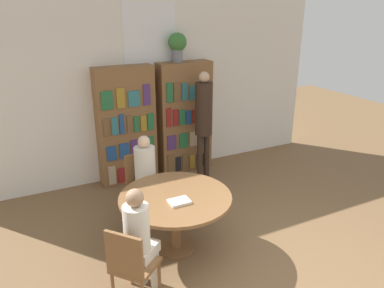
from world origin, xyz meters
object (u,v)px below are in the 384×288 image
reading_table (176,204)px  chair_left_side (142,181)px  bookshelf_right (185,118)px  seated_reader_left (146,173)px  bookshelf_left (126,126)px  flower_vase (177,45)px  chair_near_camera (131,264)px  librarian_standing (204,115)px  seated_reader_right (139,236)px

reading_table → chair_left_side: bearing=94.2°
bookshelf_right → seated_reader_left: bookshelf_right is taller
bookshelf_left → flower_vase: size_ratio=4.10×
chair_near_camera → seated_reader_left: bearing=114.2°
librarian_standing → bookshelf_right: bearing=102.6°
flower_vase → reading_table: bearing=-115.5°
flower_vase → chair_left_side: bearing=-133.9°
bookshelf_right → bookshelf_left: bearing=180.0°
bookshelf_left → flower_vase: 1.58m
bookshelf_right → librarian_standing: size_ratio=1.05×
bookshelf_right → reading_table: size_ratio=1.46×
chair_near_camera → librarian_standing: librarian_standing is taller
reading_table → librarian_standing: librarian_standing is taller
bookshelf_left → seated_reader_left: 1.35m
bookshelf_left → chair_left_side: (-0.15, -1.14, -0.47)m
bookshelf_right → seated_reader_right: bookshelf_right is taller
bookshelf_right → reading_table: bearing=-118.1°
chair_near_camera → librarian_standing: bearing=98.3°
chair_near_camera → seated_reader_right: seated_reader_right is taller
seated_reader_right → chair_left_side: bearing=119.9°
reading_table → chair_near_camera: chair_near_camera is taller
bookshelf_right → librarian_standing: (0.11, -0.50, 0.16)m
seated_reader_left → bookshelf_left: bearing=-100.2°
seated_reader_left → librarian_standing: librarian_standing is taller
flower_vase → chair_left_side: 2.36m
chair_near_camera → seated_reader_left: 1.65m
chair_near_camera → seated_reader_left: size_ratio=0.73×
bookshelf_left → librarian_standing: (1.18, -0.50, 0.16)m
chair_near_camera → chair_left_side: bearing=117.0°
chair_near_camera → seated_reader_left: seated_reader_left is taller
librarian_standing → flower_vase: bearing=114.4°
chair_left_side → librarian_standing: librarian_standing is taller
bookshelf_left → bookshelf_right: bearing=-0.0°
flower_vase → chair_near_camera: 3.76m
chair_near_camera → flower_vase: bearing=107.1°
seated_reader_right → chair_near_camera: bearing=-90.0°
seated_reader_left → flower_vase: bearing=-133.7°
flower_vase → reading_table: (-1.03, -2.15, -1.60)m
reading_table → chair_left_side: 1.02m
flower_vase → reading_table: 2.87m
reading_table → chair_near_camera: 1.02m
bookshelf_right → chair_left_side: bookshelf_right is taller
bookshelf_right → flower_vase: (-0.12, 0.00, 1.27)m
bookshelf_right → reading_table: (-1.14, -2.14, -0.34)m
flower_vase → seated_reader_right: (-1.66, -2.68, -1.54)m
chair_near_camera → seated_reader_right: bearing=90.0°
flower_vase → reading_table: size_ratio=0.36×
reading_table → librarian_standing: (1.26, 1.64, 0.50)m
seated_reader_right → reading_table: bearing=90.0°
bookshelf_right → chair_near_camera: 3.42m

